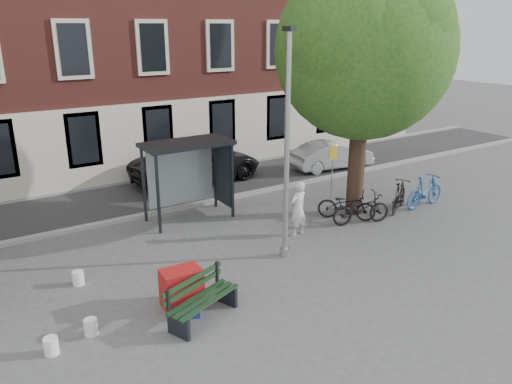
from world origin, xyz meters
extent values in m
plane|color=#4C4C4F|center=(0.00, 0.00, 0.00)|extent=(90.00, 90.00, 0.00)
cube|color=#28282B|center=(0.00, 7.00, 0.01)|extent=(40.00, 4.00, 0.01)
cube|color=gray|center=(0.00, 5.00, 0.06)|extent=(40.00, 0.25, 0.12)
cube|color=gray|center=(0.00, 9.00, 0.06)|extent=(40.00, 0.25, 0.12)
cube|color=brown|center=(0.00, 13.00, 7.00)|extent=(30.00, 8.00, 14.00)
cylinder|color=#9EA0A3|center=(0.00, 0.00, 3.00)|extent=(0.14, 0.14, 6.00)
cylinder|color=#9EA0A3|center=(0.00, 0.00, 0.12)|extent=(0.28, 0.28, 0.24)
cube|color=#1E2328|center=(0.00, 0.00, 6.05)|extent=(0.18, 0.35, 0.12)
cylinder|color=black|center=(4.00, 1.50, 1.70)|extent=(0.56, 0.56, 3.40)
sphere|color=#214916|center=(4.00, 1.50, 5.40)|extent=(5.60, 5.60, 5.60)
sphere|color=#214916|center=(4.90, 1.90, 5.90)|extent=(3.92, 3.92, 3.92)
sphere|color=#214916|center=(3.20, 1.20, 5.70)|extent=(4.20, 4.20, 4.20)
sphere|color=#214916|center=(4.20, 0.60, 6.00)|extent=(3.64, 3.64, 3.64)
cube|color=#1E2328|center=(-2.30, 3.40, 1.25)|extent=(0.08, 0.08, 2.50)
cube|color=#1E2328|center=(0.30, 3.40, 1.25)|extent=(0.08, 0.08, 2.50)
cube|color=#1E2328|center=(-2.30, 4.60, 1.25)|extent=(0.08, 0.08, 2.50)
cube|color=#1E2328|center=(0.30, 4.60, 1.25)|extent=(0.08, 0.08, 2.50)
cube|color=#1E2328|center=(-1.00, 4.00, 2.56)|extent=(2.85, 1.45, 0.12)
cube|color=#8C999E|center=(-1.00, 4.60, 1.38)|extent=(2.34, 0.04, 2.00)
cube|color=#1E2328|center=(0.30, 4.00, 1.38)|extent=(0.12, 1.14, 2.12)
cube|color=#D84C19|center=(0.37, 4.00, 1.38)|extent=(0.02, 0.90, 1.62)
imported|color=silver|center=(1.20, 1.00, 0.86)|extent=(0.69, 0.52, 1.72)
cube|color=#1E2328|center=(-4.08, -1.90, 0.24)|extent=(0.29, 0.57, 0.47)
cube|color=#1E2328|center=(-2.61, -1.32, 0.24)|extent=(0.29, 0.57, 0.47)
cube|color=black|center=(-3.28, -1.79, 0.49)|extent=(1.75, 0.80, 0.04)
cube|color=black|center=(-3.35, -1.61, 0.49)|extent=(1.75, 0.80, 0.04)
cube|color=black|center=(-3.42, -1.44, 0.49)|extent=(1.75, 0.80, 0.04)
cube|color=black|center=(-3.45, -1.34, 0.70)|extent=(1.72, 0.73, 0.10)
cube|color=black|center=(-3.45, -1.34, 0.89)|extent=(1.72, 0.73, 0.10)
imported|color=black|center=(3.47, 0.62, 0.52)|extent=(2.08, 1.22, 1.03)
imported|color=#194D8B|center=(6.50, 0.58, 0.58)|extent=(1.95, 0.66, 1.15)
imported|color=black|center=(3.34, 1.16, 0.50)|extent=(1.77, 1.84, 1.00)
imported|color=black|center=(5.45, 0.81, 0.53)|extent=(1.80, 1.30, 1.07)
imported|color=black|center=(1.11, 7.64, 0.76)|extent=(5.73, 3.19, 1.52)
imported|color=#999BA0|center=(7.01, 6.13, 0.62)|extent=(3.91, 1.80, 1.24)
cube|color=#A41615|center=(-3.50, -0.82, 0.45)|extent=(0.93, 0.64, 0.90)
cube|color=navy|center=(-3.59, -1.25, 0.10)|extent=(0.66, 0.58, 0.20)
cylinder|color=silver|center=(-5.59, -0.85, 0.18)|extent=(0.31, 0.31, 0.36)
cylinder|color=white|center=(-6.42, -1.08, 0.18)|extent=(0.33, 0.33, 0.36)
cylinder|color=white|center=(-5.27, 1.46, 0.18)|extent=(0.37, 0.37, 0.36)
cylinder|color=#9EA0A3|center=(4.07, 2.77, 1.00)|extent=(0.04, 0.04, 1.99)
cube|color=gold|center=(4.07, 2.77, 1.83)|extent=(0.36, 0.07, 0.47)
camera|label=1|loc=(-7.52, -10.21, 6.13)|focal=35.00mm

